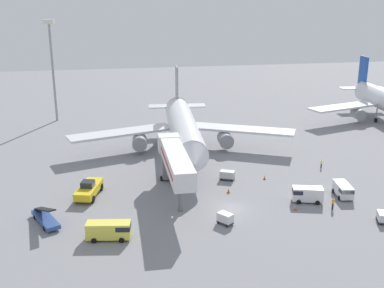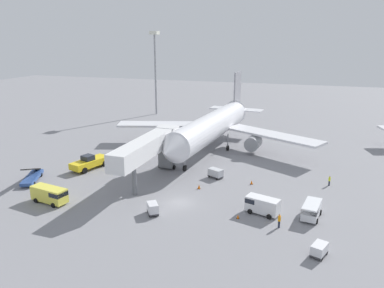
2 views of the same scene
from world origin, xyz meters
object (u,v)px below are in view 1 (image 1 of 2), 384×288
Objects in this scene: baggage_cart_outer_right at (383,217)px; airplane_at_gate at (183,128)px; service_van_rear_right at (110,230)px; apron_light_mast at (51,51)px; belt_loader_truck at (46,218)px; ground_crew_worker_foreground at (321,163)px; safety_cone_alpha at (265,177)px; jet_bridge at (174,160)px; baggage_cart_mid_left at (227,175)px; safety_cone_bravo at (229,190)px; safety_cone_charlie at (296,208)px; ground_crew_worker_midground at (333,203)px; baggage_cart_mid_center at (225,218)px; service_van_far_center at (307,194)px; pushback_tug at (89,189)px; service_van_near_center at (343,190)px.

airplane_at_gate is at bearing 121.04° from baggage_cart_outer_right.
apron_light_mast is at bearing 99.82° from service_van_rear_right.
belt_loader_truck reaches higher than service_van_rear_right.
ground_crew_worker_foreground is 2.40× the size of safety_cone_alpha.
belt_loader_truck is at bearing -162.28° from jet_bridge.
baggage_cart_mid_left is 18.28m from ground_crew_worker_foreground.
airplane_at_gate is at bearing 99.08° from safety_cone_bravo.
jet_bridge is at bearing 151.62° from safety_cone_charlie.
apron_light_mast reaches higher than baggage_cart_outer_right.
apron_light_mast is (-42.94, 61.95, 16.21)m from ground_crew_worker_midground.
baggage_cart_mid_center is at bearing 170.18° from baggage_cart_outer_right.
service_van_far_center is 2.00× the size of baggage_cart_mid_center.
service_van_near_center is (38.26, -7.85, -0.04)m from pushback_tug.
pushback_tug is 1.63× the size of service_van_near_center.
safety_cone_charlie is (0.22, -12.45, -0.04)m from safety_cone_alpha.
safety_cone_bravo is (-16.81, 4.92, -0.79)m from service_van_near_center.
service_van_near_center reaches higher than baggage_cart_outer_right.
ground_crew_worker_midground is at bearing -50.39° from baggage_cart_mid_left.
apron_light_mast is at bearing 121.61° from safety_cone_charlie.
service_van_far_center is at bearing -173.53° from service_van_near_center.
service_van_far_center is 14.58m from baggage_cart_mid_center.
pushback_tug is 1.62× the size of service_van_far_center.
ground_crew_worker_foreground reaches higher than safety_cone_charlie.
pushback_tug is at bearing 164.97° from service_van_far_center.
safety_cone_charlie is at bearing 149.50° from baggage_cart_outer_right.
safety_cone_bravo is (21.46, -2.93, -0.82)m from pushback_tug.
jet_bridge is 11.86m from baggage_cart_mid_left.
service_van_near_center is at bearing 14.93° from baggage_cart_mid_center.
service_van_near_center is at bearing 96.24° from baggage_cart_outer_right.
service_van_near_center reaches higher than safety_cone_bravo.
ground_crew_worker_foreground is (22.81, -13.60, -4.26)m from airplane_at_gate.
safety_cone_bravo is (3.40, -21.27, -4.75)m from airplane_at_gate.
baggage_cart_mid_center is 0.10× the size of apron_light_mast.
airplane_at_gate reaches higher than service_van_far_center.
safety_cone_bravo is (18.69, 11.48, -0.95)m from service_van_rear_right.
baggage_cart_mid_center is 11.34m from safety_cone_charlie.
jet_bridge is at bearing 150.80° from baggage_cart_outer_right.
safety_cone_alpha is 0.03× the size of apron_light_mast.
service_van_far_center is 4.17m from ground_crew_worker_midground.
safety_cone_alpha is at bearing -57.03° from airplane_at_gate.
ground_crew_worker_foreground is at bearing 7.17° from baggage_cart_mid_left.
baggage_cart_mid_center is 70.61m from apron_light_mast.
safety_cone_bravo is (8.43, -0.70, -5.46)m from jet_bridge.
ground_crew_worker_midground reaches higher than safety_cone_bravo.
service_van_far_center is 0.19× the size of apron_light_mast.
safety_cone_bravo is (-1.27, -5.39, -0.49)m from baggage_cart_mid_left.
service_van_near_center is 9.09m from baggage_cart_outer_right.
baggage_cart_mid_left reaches higher than safety_cone_charlie.
apron_light_mast reaches higher than ground_crew_worker_midground.
safety_cone_alpha is 63.64m from apron_light_mast.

